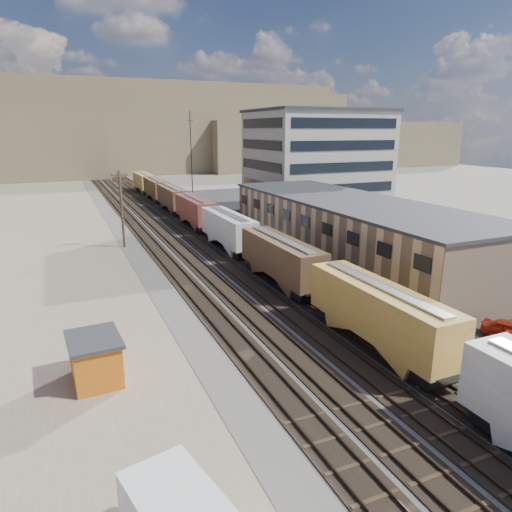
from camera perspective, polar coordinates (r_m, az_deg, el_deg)
name	(u,v)px	position (r m, az deg, el deg)	size (l,w,h in m)	color
ground	(380,399)	(28.42, 15.29, -16.89)	(300.00, 300.00, 0.00)	#6B6356
ballast_bed	(174,230)	(71.68, -10.24, 3.23)	(18.00, 200.00, 0.06)	#4C4742
dirt_yard	(27,261)	(60.35, -26.67, -0.53)	(24.00, 180.00, 0.03)	#7C6755
asphalt_lot	(349,237)	(67.01, 11.57, 2.30)	(26.00, 120.00, 0.04)	#232326
rail_tracks	(170,230)	(71.54, -10.67, 3.25)	(11.40, 200.00, 0.24)	black
freight_train	(210,218)	(65.82, -5.76, 4.77)	(3.00, 119.74, 4.46)	black
warehouse	(350,230)	(54.30, 11.68, 3.16)	(12.40, 40.40, 7.25)	tan
office_tower	(316,162)	(85.50, 7.52, 11.55)	(22.60, 18.60, 18.45)	#9E998E
utility_pole_north	(122,208)	(61.51, -16.46, 5.83)	(2.20, 0.32, 10.00)	#382619
radio_mast	(192,165)	(81.48, -8.05, 11.25)	(1.20, 0.16, 18.00)	black
hills_north	(98,132)	(186.91, -19.18, 14.42)	(265.00, 80.00, 32.00)	brown
maintenance_shed	(95,359)	(30.15, -19.43, -12.02)	(3.29, 4.13, 2.90)	#C15E12
parked_car_blue	(367,227)	(70.57, 13.72, 3.51)	(2.78, 6.03, 1.67)	navy
parked_car_far	(310,210)	(85.53, 6.75, 5.78)	(1.60, 3.99, 1.36)	white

